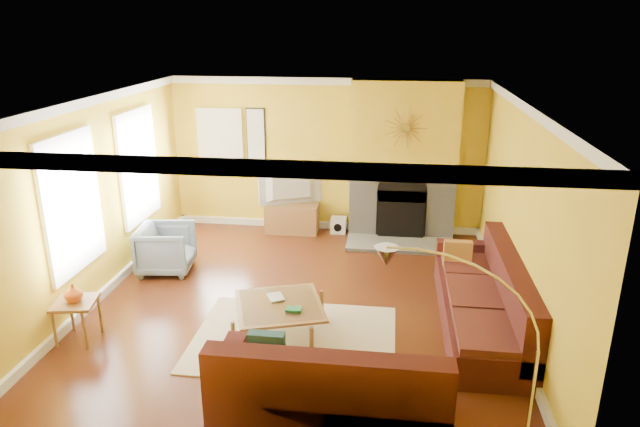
# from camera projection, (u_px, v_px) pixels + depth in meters

# --- Properties ---
(floor) EXTENTS (5.50, 6.00, 0.02)m
(floor) POSITION_uv_depth(u_px,v_px,m) (300.00, 305.00, 7.68)
(floor) COLOR #602B14
(floor) RESTS_ON ground
(ceiling) EXTENTS (5.50, 6.00, 0.02)m
(ceiling) POSITION_uv_depth(u_px,v_px,m) (297.00, 101.00, 6.80)
(ceiling) COLOR white
(ceiling) RESTS_ON ground
(wall_back) EXTENTS (5.50, 0.02, 2.70)m
(wall_back) POSITION_uv_depth(u_px,v_px,m) (326.00, 156.00, 10.06)
(wall_back) COLOR gold
(wall_back) RESTS_ON ground
(wall_front) EXTENTS (5.50, 0.02, 2.70)m
(wall_front) POSITION_uv_depth(u_px,v_px,m) (235.00, 330.00, 4.41)
(wall_front) COLOR gold
(wall_front) RESTS_ON ground
(wall_left) EXTENTS (0.02, 6.00, 2.70)m
(wall_left) POSITION_uv_depth(u_px,v_px,m) (94.00, 201.00, 7.57)
(wall_left) COLOR gold
(wall_left) RESTS_ON ground
(wall_right) EXTENTS (0.02, 6.00, 2.70)m
(wall_right) POSITION_uv_depth(u_px,v_px,m) (523.00, 218.00, 6.90)
(wall_right) COLOR gold
(wall_right) RESTS_ON ground
(baseboard) EXTENTS (5.50, 6.00, 0.12)m
(baseboard) POSITION_uv_depth(u_px,v_px,m) (300.00, 300.00, 7.65)
(baseboard) COLOR white
(baseboard) RESTS_ON floor
(crown_molding) EXTENTS (5.50, 6.00, 0.12)m
(crown_molding) POSITION_uv_depth(u_px,v_px,m) (297.00, 107.00, 6.82)
(crown_molding) COLOR white
(crown_molding) RESTS_ON ceiling
(window_left_near) EXTENTS (0.06, 1.22, 1.72)m
(window_left_near) POSITION_uv_depth(u_px,v_px,m) (137.00, 166.00, 8.74)
(window_left_near) COLOR white
(window_left_near) RESTS_ON wall_left
(window_left_far) EXTENTS (0.06, 1.22, 1.72)m
(window_left_far) POSITION_uv_depth(u_px,v_px,m) (71.00, 204.00, 6.95)
(window_left_far) COLOR white
(window_left_far) RESTS_ON wall_left
(window_back) EXTENTS (0.82, 0.06, 1.22)m
(window_back) POSITION_uv_depth(u_px,v_px,m) (221.00, 142.00, 10.18)
(window_back) COLOR white
(window_back) RESTS_ON wall_back
(wall_art) EXTENTS (0.34, 0.04, 1.14)m
(wall_art) POSITION_uv_depth(u_px,v_px,m) (256.00, 140.00, 10.09)
(wall_art) COLOR white
(wall_art) RESTS_ON wall_back
(fireplace) EXTENTS (1.80, 0.40, 2.70)m
(fireplace) POSITION_uv_depth(u_px,v_px,m) (403.00, 161.00, 9.70)
(fireplace) COLOR gray
(fireplace) RESTS_ON floor
(mantel) EXTENTS (1.92, 0.22, 0.08)m
(mantel) POSITION_uv_depth(u_px,v_px,m) (403.00, 170.00, 9.51)
(mantel) COLOR white
(mantel) RESTS_ON fireplace
(hearth) EXTENTS (1.80, 0.70, 0.06)m
(hearth) POSITION_uv_depth(u_px,v_px,m) (400.00, 245.00, 9.61)
(hearth) COLOR gray
(hearth) RESTS_ON floor
(sunburst) EXTENTS (0.70, 0.04, 0.70)m
(sunburst) POSITION_uv_depth(u_px,v_px,m) (405.00, 128.00, 9.29)
(sunburst) COLOR olive
(sunburst) RESTS_ON fireplace
(rug) EXTENTS (2.40, 1.80, 0.02)m
(rug) POSITION_uv_depth(u_px,v_px,m) (294.00, 338.00, 6.84)
(rug) COLOR beige
(rug) RESTS_ON floor
(sectional_sofa) EXTENTS (3.19, 3.82, 0.90)m
(sectional_sofa) POSITION_uv_depth(u_px,v_px,m) (386.00, 307.00, 6.65)
(sectional_sofa) COLOR #471916
(sectional_sofa) RESTS_ON floor
(coffee_table) EXTENTS (1.27, 1.27, 0.40)m
(coffee_table) POSITION_uv_depth(u_px,v_px,m) (280.00, 318.00, 6.90)
(coffee_table) COLOR white
(coffee_table) RESTS_ON floor
(media_console) EXTENTS (0.93, 0.42, 0.51)m
(media_console) POSITION_uv_depth(u_px,v_px,m) (292.00, 218.00, 10.19)
(media_console) COLOR olive
(media_console) RESTS_ON floor
(tv) EXTENTS (1.10, 0.57, 0.65)m
(tv) POSITION_uv_depth(u_px,v_px,m) (291.00, 187.00, 10.00)
(tv) COLOR black
(tv) RESTS_ON media_console
(subwoofer) EXTENTS (0.27, 0.27, 0.27)m
(subwoofer) POSITION_uv_depth(u_px,v_px,m) (338.00, 225.00, 10.22)
(subwoofer) COLOR white
(subwoofer) RESTS_ON floor
(armchair) EXTENTS (0.88, 0.86, 0.72)m
(armchair) POSITION_uv_depth(u_px,v_px,m) (166.00, 249.00, 8.57)
(armchair) COLOR slate
(armchair) RESTS_ON floor
(side_table) EXTENTS (0.54, 0.54, 0.51)m
(side_table) POSITION_uv_depth(u_px,v_px,m) (78.00, 321.00, 6.74)
(side_table) COLOR olive
(side_table) RESTS_ON floor
(vase) EXTENTS (0.27, 0.27, 0.22)m
(vase) POSITION_uv_depth(u_px,v_px,m) (73.00, 293.00, 6.62)
(vase) COLOR #D8591E
(vase) RESTS_ON side_table
(book) EXTENTS (0.26, 0.29, 0.02)m
(book) POSITION_uv_depth(u_px,v_px,m) (269.00, 298.00, 6.94)
(book) COLOR white
(book) RESTS_ON coffee_table
(arc_lamp) EXTENTS (1.29, 0.36, 2.01)m
(arc_lamp) POSITION_uv_depth(u_px,v_px,m) (463.00, 370.00, 4.50)
(arc_lamp) COLOR silver
(arc_lamp) RESTS_ON floor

